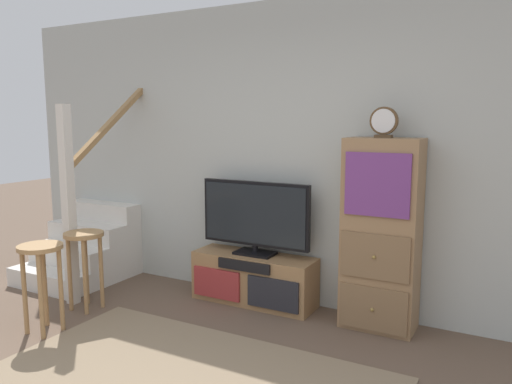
% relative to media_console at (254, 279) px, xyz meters
% --- Properties ---
extents(back_wall, '(6.40, 0.12, 2.70)m').
position_rel_media_console_xyz_m(back_wall, '(0.30, 0.27, 1.12)').
color(back_wall, '#B2B7B2').
rests_on(back_wall, ground_plane).
extents(media_console, '(1.14, 0.38, 0.45)m').
position_rel_media_console_xyz_m(media_console, '(0.00, 0.00, 0.00)').
color(media_console, '#997047').
rests_on(media_console, ground_plane).
extents(television, '(1.06, 0.22, 0.67)m').
position_rel_media_console_xyz_m(television, '(0.00, 0.02, 0.58)').
color(television, black).
rests_on(television, media_console).
extents(side_cabinet, '(0.58, 0.38, 1.53)m').
position_rel_media_console_xyz_m(side_cabinet, '(1.14, 0.01, 0.54)').
color(side_cabinet, '#93704C').
rests_on(side_cabinet, ground_plane).
extents(desk_clock, '(0.21, 0.08, 0.24)m').
position_rel_media_console_xyz_m(desk_clock, '(1.14, -0.00, 1.42)').
color(desk_clock, '#4C3823').
rests_on(desk_clock, side_cabinet).
extents(staircase, '(1.00, 1.36, 2.20)m').
position_rel_media_console_xyz_m(staircase, '(-1.94, 0.01, 0.14)').
color(staircase, silver).
rests_on(staircase, ground_plane).
extents(bar_stool_near, '(0.34, 0.34, 0.71)m').
position_rel_media_console_xyz_m(bar_stool_near, '(-1.15, -1.34, 0.30)').
color(bar_stool_near, '#A37A4C').
rests_on(bar_stool_near, ground_plane).
extents(bar_stool_far, '(0.34, 0.34, 0.69)m').
position_rel_media_console_xyz_m(bar_stool_far, '(-1.23, -0.83, 0.29)').
color(bar_stool_far, '#A37A4C').
rests_on(bar_stool_far, ground_plane).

